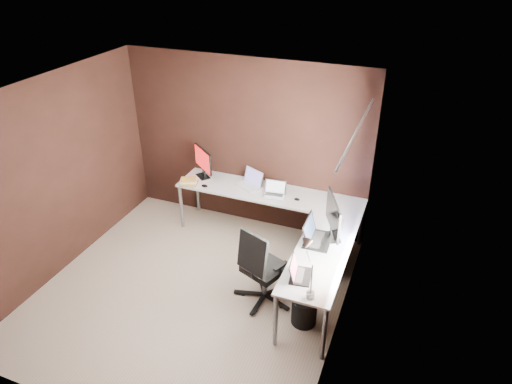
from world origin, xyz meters
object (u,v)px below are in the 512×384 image
drawer_pedestal (328,245)px  laptop_black_big (315,236)px  laptop_silver (274,192)px  book_stack (189,182)px  laptop_white (251,182)px  office_chair (263,279)px  monitor_right (333,217)px  desk_lamp (308,261)px  wastebasket (304,311)px  laptop_black_small (298,273)px  monitor_left (203,161)px

drawer_pedestal → laptop_black_big: size_ratio=1.37×
laptop_silver → book_stack: size_ratio=1.10×
laptop_white → office_chair: (0.70, -1.38, -0.48)m
laptop_black_big → monitor_right: bearing=-57.2°
desk_lamp → office_chair: desk_lamp is taller
laptop_white → wastebasket: size_ratio=1.24×
drawer_pedestal → laptop_silver: size_ratio=1.87×
monitor_right → laptop_black_small: bearing=143.6°
monitor_left → office_chair: size_ratio=0.44×
laptop_black_big → book_stack: bearing=69.7°
monitor_left → wastebasket: bearing=0.9°
laptop_white → desk_lamp: bearing=-29.5°
wastebasket → desk_lamp: bearing=-76.8°
laptop_white → book_stack: (-0.85, -0.28, -0.01)m
drawer_pedestal → monitor_right: size_ratio=1.01×
laptop_black_big → desk_lamp: desk_lamp is taller
laptop_black_small → wastebasket: laptop_black_small is taller
drawer_pedestal → book_stack: (-2.11, 0.15, 0.47)m
monitor_right → wastebasket: 1.12m
book_stack → wastebasket: book_stack is taller
book_stack → wastebasket: size_ratio=0.88×
monitor_left → laptop_silver: (1.16, -0.15, -0.21)m
monitor_right → desk_lamp: 1.02m
monitor_right → wastebasket: (-0.10, -0.71, -0.86)m
book_stack → monitor_left: bearing=70.9°
laptop_black_big → laptop_black_small: laptop_black_big is taller
drawer_pedestal → office_chair: (-0.56, -0.94, -0.00)m
laptop_black_big → book_stack: (-2.05, 0.69, -0.02)m
laptop_black_small → monitor_left: bearing=41.2°
laptop_black_small → wastebasket: bearing=-42.2°
office_chair → wastebasket: bearing=3.6°
wastebasket → laptop_silver: bearing=121.3°
laptop_silver → laptop_black_small: (0.80, -1.53, 0.00)m
laptop_white → office_chair: bearing=-38.2°
laptop_white → laptop_silver: size_ratio=1.29×
monitor_right → book_stack: bearing=51.0°
laptop_black_big → laptop_white: bearing=49.3°
book_stack → wastebasket: bearing=-31.1°
office_chair → wastebasket: (0.57, -0.19, -0.13)m
laptop_white → laptop_silver: bearing=5.5°
drawer_pedestal → monitor_left: bearing=167.8°
laptop_white → laptop_black_big: (1.20, -0.97, 0.01)m
office_chair → wastebasket: size_ratio=3.06×
laptop_silver → office_chair: (0.29, -1.23, -0.48)m
drawer_pedestal → office_chair: size_ratio=0.59×
book_stack → office_chair: office_chair is taller
monitor_right → laptop_silver: (-0.96, 0.71, -0.25)m
monitor_left → book_stack: monitor_left is taller
drawer_pedestal → wastebasket: bearing=-89.5°
monitor_left → laptop_white: (0.75, -0.00, -0.20)m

